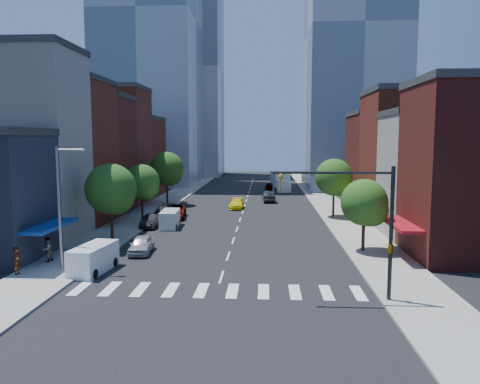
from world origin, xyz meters
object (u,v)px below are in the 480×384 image
object	(u,v)px
cargo_van_near	(93,259)
traffic_car_far	(270,186)
pedestrian_far	(47,249)
traffic_car_oncoming	(269,197)
parked_car_front	(141,245)
taxi	(237,204)
box_truck	(280,182)
parked_car_second	(152,221)
parked_car_third	(174,212)
parked_car_rear	(165,211)
pedestrian_near	(17,261)
cargo_van_far	(170,219)

from	to	relation	value
cargo_van_near	traffic_car_far	world-z (taller)	cargo_van_near
cargo_van_near	traffic_car_far	size ratio (longest dim) A/B	1.24
pedestrian_far	traffic_car_oncoming	bearing A→B (deg)	168.44
parked_car_front	traffic_car_oncoming	bearing A→B (deg)	67.91
parked_car_front	traffic_car_far	distance (m)	53.30
taxi	box_truck	size ratio (longest dim) A/B	0.50
parked_car_second	box_truck	xyz separation A→B (m)	(15.34, 37.89, 0.99)
cargo_van_near	parked_car_second	bearing A→B (deg)	96.88
parked_car_third	pedestrian_far	bearing A→B (deg)	-110.99
parked_car_third	parked_car_rear	xyz separation A→B (m)	(-1.26, 0.53, -0.06)
parked_car_second	parked_car_rear	size ratio (longest dim) A/B	0.83
parked_car_second	pedestrian_near	distance (m)	19.65
parked_car_front	cargo_van_near	size ratio (longest dim) A/B	0.89
cargo_van_near	traffic_car_oncoming	xyz separation A→B (m)	(13.06, 39.84, -0.17)
taxi	pedestrian_far	world-z (taller)	pedestrian_far
pedestrian_far	parked_car_front	bearing A→B (deg)	133.65
parked_car_rear	cargo_van_far	size ratio (longest dim) A/B	1.15
cargo_van_near	traffic_car_far	distance (m)	59.52
cargo_van_far	pedestrian_far	xyz separation A→B (m)	(-6.47, -15.58, 0.19)
parked_car_second	cargo_van_far	world-z (taller)	cargo_van_far
pedestrian_near	pedestrian_far	xyz separation A→B (m)	(0.54, 3.47, -0.01)
parked_car_second	parked_car_third	distance (m)	6.32
parked_car_third	cargo_van_near	distance (m)	23.90
cargo_van_far	box_truck	world-z (taller)	box_truck
cargo_van_far	taxi	world-z (taller)	cargo_van_far
cargo_van_near	pedestrian_near	distance (m)	5.16
parked_car_third	parked_car_second	bearing A→B (deg)	-107.76
pedestrian_near	pedestrian_far	world-z (taller)	pedestrian_near
parked_car_rear	taxi	distance (m)	11.67
cargo_van_far	taxi	distance (m)	16.05
parked_car_front	parked_car_second	distance (m)	11.93
parked_car_third	parked_car_rear	world-z (taller)	parked_car_third
parked_car_third	traffic_car_far	size ratio (longest dim) A/B	1.49
pedestrian_near	cargo_van_far	bearing A→B (deg)	-27.98
parked_car_third	taxi	distance (m)	11.19
parked_car_front	pedestrian_far	size ratio (longest dim) A/B	2.22
parked_car_third	parked_car_rear	size ratio (longest dim) A/B	1.13
parked_car_second	parked_car_rear	world-z (taller)	parked_car_rear
parked_car_third	cargo_van_far	bearing A→B (deg)	-89.32
pedestrian_far	parked_car_second	bearing A→B (deg)	177.32
parked_car_rear	cargo_van_near	world-z (taller)	cargo_van_near
cargo_van_near	traffic_car_far	bearing A→B (deg)	83.95
traffic_car_far	pedestrian_far	distance (m)	58.63
parked_car_third	parked_car_rear	bearing A→B (deg)	151.08
taxi	traffic_car_far	distance (m)	26.06
parked_car_third	taxi	size ratio (longest dim) A/B	1.28
parked_car_rear	taxi	size ratio (longest dim) A/B	1.13
cargo_van_far	taxi	bearing A→B (deg)	62.73
parked_car_front	parked_car_rear	world-z (taller)	parked_car_rear
cargo_van_near	traffic_car_oncoming	bearing A→B (deg)	78.79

